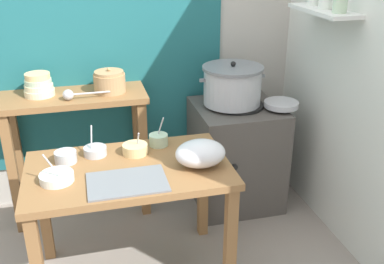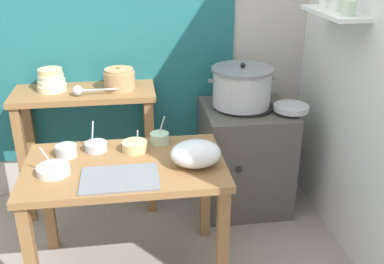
% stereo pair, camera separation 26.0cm
% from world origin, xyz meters
% --- Properties ---
extents(wall_back, '(4.40, 0.12, 2.60)m').
position_xyz_m(wall_back, '(0.08, 1.10, 1.30)').
color(wall_back, '#B2ADA3').
rests_on(wall_back, ground).
extents(wall_right, '(0.30, 3.20, 2.60)m').
position_xyz_m(wall_right, '(1.40, 0.20, 1.30)').
color(wall_right, silver).
rests_on(wall_right, ground).
extents(prep_table, '(1.10, 0.66, 0.72)m').
position_xyz_m(prep_table, '(-0.01, 0.06, 0.61)').
color(prep_table, olive).
rests_on(prep_table, ground).
extents(back_shelf_table, '(0.96, 0.40, 0.90)m').
position_xyz_m(back_shelf_table, '(-0.28, 0.83, 0.68)').
color(back_shelf_table, olive).
rests_on(back_shelf_table, ground).
extents(stove_block, '(0.60, 0.61, 0.78)m').
position_xyz_m(stove_block, '(0.84, 0.70, 0.38)').
color(stove_block, '#4C4742').
rests_on(stove_block, ground).
extents(steamer_pot, '(0.47, 0.42, 0.30)m').
position_xyz_m(steamer_pot, '(0.80, 0.72, 0.92)').
color(steamer_pot, '#B7BABF').
rests_on(steamer_pot, stove_block).
extents(clay_pot, '(0.21, 0.21, 0.17)m').
position_xyz_m(clay_pot, '(-0.03, 0.83, 0.97)').
color(clay_pot, tan).
rests_on(clay_pot, back_shelf_table).
extents(bowl_stack_enamel, '(0.19, 0.19, 0.15)m').
position_xyz_m(bowl_stack_enamel, '(-0.49, 0.87, 0.97)').
color(bowl_stack_enamel, beige).
rests_on(bowl_stack_enamel, back_shelf_table).
extents(ladle, '(0.30, 0.07, 0.07)m').
position_xyz_m(ladle, '(-0.29, 0.73, 0.94)').
color(ladle, '#B7BABF').
rests_on(ladle, back_shelf_table).
extents(serving_tray, '(0.40, 0.28, 0.01)m').
position_xyz_m(serving_tray, '(-0.04, -0.11, 0.72)').
color(serving_tray, slate).
rests_on(serving_tray, prep_table).
extents(plastic_bag, '(0.27, 0.22, 0.14)m').
position_xyz_m(plastic_bag, '(0.37, -0.01, 0.79)').
color(plastic_bag, white).
rests_on(plastic_bag, prep_table).
extents(wide_pan, '(0.24, 0.24, 0.04)m').
position_xyz_m(wide_pan, '(1.11, 0.57, 0.80)').
color(wide_pan, '#B7BABF').
rests_on(wide_pan, stove_block).
extents(prep_bowl_0, '(0.13, 0.13, 0.17)m').
position_xyz_m(prep_bowl_0, '(-0.18, 0.25, 0.75)').
color(prep_bowl_0, '#B7BABF').
rests_on(prep_bowl_0, prep_table).
extents(prep_bowl_1, '(0.14, 0.14, 0.14)m').
position_xyz_m(prep_bowl_1, '(0.04, 0.22, 0.75)').
color(prep_bowl_1, '#E5C684').
rests_on(prep_bowl_1, prep_table).
extents(prep_bowl_2, '(0.17, 0.17, 0.17)m').
position_xyz_m(prep_bowl_2, '(-0.38, -0.00, 0.75)').
color(prep_bowl_2, silver).
rests_on(prep_bowl_2, prep_table).
extents(prep_bowl_3, '(0.11, 0.11, 0.18)m').
position_xyz_m(prep_bowl_3, '(0.19, 0.30, 0.76)').
color(prep_bowl_3, '#B7D1AD').
rests_on(prep_bowl_3, prep_table).
extents(prep_bowl_4, '(0.12, 0.12, 0.06)m').
position_xyz_m(prep_bowl_4, '(-0.34, 0.21, 0.75)').
color(prep_bowl_4, '#B7BABF').
rests_on(prep_bowl_4, prep_table).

